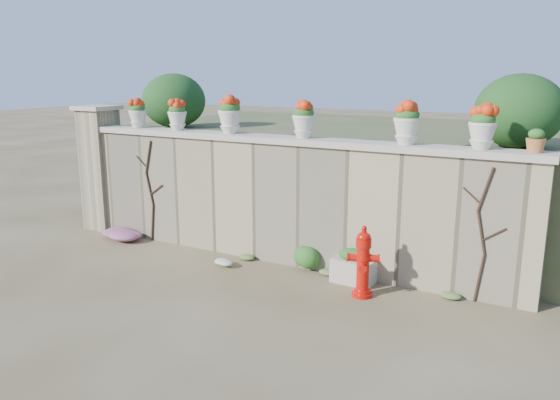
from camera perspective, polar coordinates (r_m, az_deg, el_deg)
The scene contains 21 objects.
ground at distance 7.94m, azimuth -6.29°, elevation -9.96°, with size 80.00×80.00×0.00m, color brown.
stone_wall at distance 9.08m, azimuth 0.12°, elevation -0.28°, with size 8.00×0.40×2.00m, color #988965.
wall_cap at distance 8.89m, azimuth 0.13°, elevation 6.32°, with size 8.10×0.52×0.10m, color #BBB09E.
gate_pillar at distance 11.58m, azimuth -18.17°, elevation 3.28°, with size 0.72×0.72×2.48m.
raised_fill at distance 11.92m, azimuth 7.61°, elevation 2.83°, with size 9.00×6.00×2.00m, color #384C23.
back_shrub_left at distance 11.66m, azimuth -11.01°, elevation 10.16°, with size 1.30×1.30×1.10m, color #143814.
back_shrub_right at distance 8.98m, azimuth 23.72°, elevation 8.51°, with size 1.30×1.30×1.10m, color #143814.
vine_left at distance 10.44m, azimuth -13.41°, elevation 1.09°, with size 0.60×0.04×1.91m.
vine_right at distance 7.86m, azimuth 20.36°, elevation -3.29°, with size 0.60×0.04×1.91m.
fire_hydrant at distance 7.80m, azimuth 8.67°, elevation -6.37°, with size 0.45×0.32×1.03m.
planter_box at distance 8.38m, azimuth 7.70°, elevation -6.94°, with size 0.65×0.40×0.53m.
green_shrub at distance 8.82m, azimuth 2.53°, elevation -5.77°, with size 0.52×0.47×0.50m, color #1E5119.
magenta_clump at distance 10.80m, azimuth -15.86°, elevation -3.39°, with size 0.95×0.63×0.25m, color #CD29A9.
white_flowers at distance 9.01m, azimuth -5.72°, elevation -6.53°, with size 0.46×0.37×0.16m, color white.
urn_pot_0 at distance 10.70m, azimuth -14.65°, elevation 8.71°, with size 0.33×0.33×0.52m.
urn_pot_1 at distance 10.07m, azimuth -10.69°, elevation 8.69°, with size 0.34×0.34×0.53m.
urn_pot_2 at distance 9.38m, azimuth -5.25°, elevation 8.83°, with size 0.40×0.40×0.63m.
urn_pot_3 at distance 8.67m, azimuth 2.51°, elevation 8.37°, with size 0.37×0.37×0.58m.
urn_pot_4 at distance 8.07m, azimuth 13.14°, elevation 7.82°, with size 0.39×0.39×0.61m.
urn_pot_5 at distance 7.85m, azimuth 20.40°, elevation 7.09°, with size 0.37×0.37×0.58m.
terracotta_pot at distance 7.79m, azimuth 25.17°, elevation 5.52°, with size 0.25×0.25×0.30m.
Camera 1 is at (4.28, -5.92, 3.10)m, focal length 35.00 mm.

